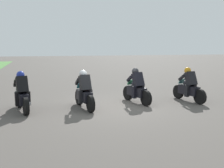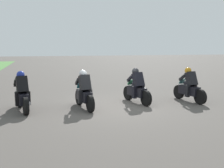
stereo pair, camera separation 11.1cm
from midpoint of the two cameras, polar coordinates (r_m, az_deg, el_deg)
The scene contains 5 objects.
ground_plane at distance 10.84m, azimuth 0.63°, elevation -4.76°, with size 120.00×120.00×0.00m, color #504A45.
rider_lane_a at distance 12.12m, azimuth 16.70°, elevation -0.73°, with size 2.04×0.60×1.51m.
rider_lane_b at distance 11.35m, azimuth 5.69°, elevation -1.01°, with size 2.02×0.65×1.51m.
rider_lane_c at distance 10.36m, azimuth -5.75°, elevation -1.89°, with size 2.04×0.60×1.51m.
rider_lane_d at distance 10.43m, azimuth -18.66°, elevation -2.21°, with size 2.02×0.65×1.51m.
Camera 2 is at (-10.17, 2.86, 2.41)m, focal length 42.08 mm.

